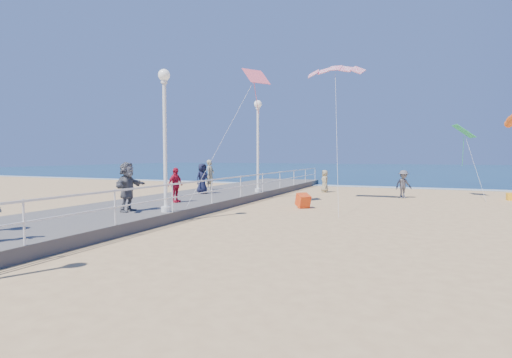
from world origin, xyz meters
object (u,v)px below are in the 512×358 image
at_px(lamp_post_far, 258,136).
at_px(beach_walker_c, 325,181).
at_px(spectator_5, 127,187).
at_px(spectator_3, 175,185).
at_px(beach_chair_right, 512,197).
at_px(lamp_post_mid, 165,125).
at_px(spectator_6, 210,175).
at_px(beach_walker_a, 403,184).
at_px(spectator_4, 202,178).
at_px(box_kite, 303,202).

height_order(lamp_post_far, beach_walker_c, lamp_post_far).
xyz_separation_m(lamp_post_far, beach_walker_c, (2.65, 5.60, -2.89)).
bearing_deg(beach_walker_c, spectator_5, -38.17).
bearing_deg(spectator_3, beach_chair_right, -47.45).
bearing_deg(spectator_5, lamp_post_far, -15.99).
bearing_deg(spectator_5, lamp_post_mid, -78.94).
relative_size(spectator_3, spectator_6, 0.85).
xyz_separation_m(lamp_post_far, beach_walker_a, (7.82, 3.67, -2.83)).
distance_m(lamp_post_far, spectator_4, 4.07).
height_order(beach_walker_a, box_kite, beach_walker_a).
height_order(lamp_post_mid, spectator_3, lamp_post_mid).
xyz_separation_m(spectator_4, spectator_5, (1.05, -7.31, 0.10)).
bearing_deg(beach_walker_c, spectator_4, -56.47).
bearing_deg(box_kite, spectator_4, 128.05).
xyz_separation_m(lamp_post_mid, beach_walker_a, (7.82, 12.67, -2.83)).
distance_m(spectator_4, spectator_6, 2.65).
distance_m(spectator_6, beach_walker_a, 11.69).
relative_size(spectator_3, spectator_5, 0.84).
relative_size(spectator_5, beach_walker_c, 1.23).
xyz_separation_m(beach_walker_a, beach_chair_right, (5.74, 1.19, -0.63)).
height_order(beach_walker_c, box_kite, beach_walker_c).
distance_m(spectator_5, beach_walker_a, 16.06).
bearing_deg(beach_walker_a, spectator_5, -165.18).
relative_size(lamp_post_mid, beach_walker_a, 3.20).
relative_size(lamp_post_mid, beach_chair_right, 9.67).
bearing_deg(spectator_4, beach_walker_a, -38.37).
bearing_deg(spectator_4, beach_chair_right, -44.27).
distance_m(lamp_post_far, beach_walker_a, 9.09).
distance_m(lamp_post_mid, lamp_post_far, 9.00).
bearing_deg(spectator_6, box_kite, -115.89).
height_order(spectator_3, box_kite, spectator_3).
distance_m(lamp_post_mid, beach_chair_right, 19.70).
distance_m(beach_walker_a, beach_walker_c, 5.52).
height_order(lamp_post_mid, lamp_post_far, same).
bearing_deg(beach_walker_c, beach_walker_a, 46.43).
bearing_deg(lamp_post_mid, beach_walker_a, 58.30).
xyz_separation_m(lamp_post_mid, lamp_post_far, (0.00, 9.00, 0.00)).
bearing_deg(box_kite, beach_walker_c, 52.67).
xyz_separation_m(spectator_6, beach_chair_right, (16.92, 4.53, -1.13)).
xyz_separation_m(spectator_4, beach_walker_a, (10.28, 5.83, -0.42)).
bearing_deg(spectator_6, spectator_3, -163.81).
bearing_deg(beach_walker_a, spectator_4, 169.46).
bearing_deg(beach_chair_right, beach_walker_a, -168.28).
bearing_deg(beach_chair_right, spectator_4, -156.33).
relative_size(lamp_post_far, box_kite, 8.87).
height_order(spectator_6, beach_chair_right, spectator_6).
bearing_deg(lamp_post_far, spectator_3, -102.71).
relative_size(spectator_3, box_kite, 2.64).
bearing_deg(spectator_5, spectator_4, 0.64).
bearing_deg(spectator_3, lamp_post_mid, -146.44).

